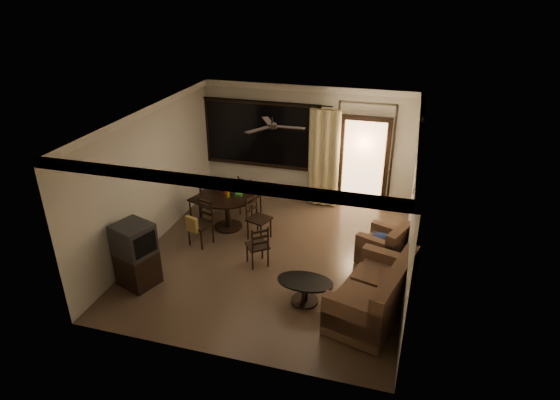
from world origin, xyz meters
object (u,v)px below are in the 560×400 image
(dining_table, at_px, (227,202))
(coffee_table, at_px, (305,288))
(dining_chair_west, at_px, (201,206))
(dining_chair_east, at_px, (259,226))
(tv_cabinet, at_px, (136,255))
(side_chair, at_px, (258,253))
(dining_chair_south, at_px, (200,231))
(sofa, at_px, (375,296))
(armchair, at_px, (385,247))
(dining_chair_north, at_px, (250,202))

(dining_table, height_order, coffee_table, dining_table)
(dining_chair_west, xyz_separation_m, dining_chair_east, (1.54, -0.53, 0.00))
(tv_cabinet, bearing_deg, side_chair, 51.27)
(dining_table, xyz_separation_m, dining_chair_south, (-0.27, -0.81, -0.30))
(coffee_table, bearing_deg, dining_chair_west, 141.68)
(dining_table, distance_m, sofa, 3.97)
(dining_chair_east, relative_size, coffee_table, 1.00)
(dining_chair_south, relative_size, armchair, 0.93)
(dining_chair_north, relative_size, armchair, 0.93)
(dining_table, bearing_deg, tv_cabinet, -107.76)
(dining_chair_south, relative_size, coffee_table, 1.00)
(sofa, height_order, armchair, sofa)
(dining_table, height_order, dining_chair_north, dining_table)
(coffee_table, distance_m, side_chair, 1.41)
(dining_table, height_order, dining_chair_west, dining_table)
(dining_chair_north, bearing_deg, side_chair, 131.51)
(dining_table, xyz_separation_m, tv_cabinet, (-0.76, -2.37, -0.01))
(dining_chair_south, height_order, armchair, dining_chair_south)
(side_chair, bearing_deg, dining_chair_west, -77.35)
(dining_chair_east, xyz_separation_m, sofa, (2.57, -1.84, 0.09))
(dining_chair_east, height_order, side_chair, dining_chair_east)
(dining_chair_east, height_order, coffee_table, dining_chair_east)
(dining_chair_east, height_order, armchair, dining_chair_east)
(dining_chair_east, height_order, sofa, sofa)
(side_chair, bearing_deg, dining_chair_east, -111.36)
(dining_chair_west, relative_size, armchair, 0.93)
(dining_table, xyz_separation_m, dining_chair_east, (0.79, -0.26, -0.32))
(sofa, distance_m, armchair, 1.65)
(tv_cabinet, bearing_deg, dining_table, 91.50)
(coffee_table, bearing_deg, side_chair, 142.58)
(dining_table, height_order, sofa, dining_table)
(coffee_table, bearing_deg, dining_table, 136.78)
(armchair, bearing_deg, dining_chair_west, -168.19)
(dining_chair_east, height_order, tv_cabinet, tv_cabinet)
(dining_table, xyz_separation_m, armchair, (3.39, -0.46, -0.28))
(sofa, bearing_deg, dining_chair_east, 159.32)
(dining_table, distance_m, dining_chair_west, 0.86)
(tv_cabinet, bearing_deg, armchair, 43.99)
(dining_chair_west, distance_m, dining_chair_north, 1.11)
(dining_chair_east, relative_size, tv_cabinet, 0.80)
(dining_chair_west, bearing_deg, dining_chair_east, 89.47)
(dining_table, distance_m, dining_chair_north, 0.85)
(coffee_table, height_order, side_chair, side_chair)
(dining_chair_north, relative_size, sofa, 0.49)
(dining_table, height_order, side_chair, dining_table)
(dining_chair_west, xyz_separation_m, coffee_table, (2.95, -2.33, -0.01))
(sofa, xyz_separation_m, side_chair, (-2.27, 0.89, -0.12))
(dining_chair_north, distance_m, coffee_table, 3.43)
(dining_chair_north, bearing_deg, dining_chair_west, 44.28)
(dining_chair_north, bearing_deg, sofa, 155.85)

